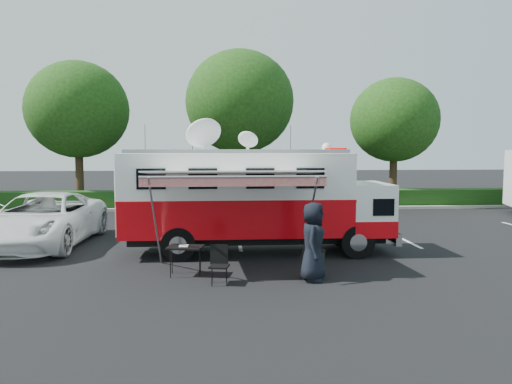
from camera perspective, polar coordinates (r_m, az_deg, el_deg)
ground_plane at (r=15.95m, az=0.13°, el=-6.97°), size 120.00×120.00×0.00m
back_border at (r=28.61m, az=0.46°, el=8.40°), size 60.00×6.14×8.87m
stall_lines at (r=18.86m, az=-2.08°, el=-5.09°), size 24.12×5.50×0.01m
command_truck at (r=15.68m, az=-0.13°, el=-0.76°), size 8.44×2.32×4.05m
awning at (r=13.17m, az=-2.67°, el=1.93°), size 4.61×2.40×2.79m
white_suv at (r=18.54m, az=-23.13°, el=-5.69°), size 3.21×6.54×1.79m
person at (r=12.79m, az=6.50°, el=-10.02°), size 0.87×1.10×1.98m
folding_table at (r=13.19m, az=-8.07°, el=-6.36°), size 1.02×0.81×0.77m
folding_chair at (r=12.38m, az=-4.23°, el=-7.86°), size 0.54×0.56×0.94m
trash_bin at (r=12.98m, az=6.85°, el=-8.11°), size 0.49×0.49×0.74m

